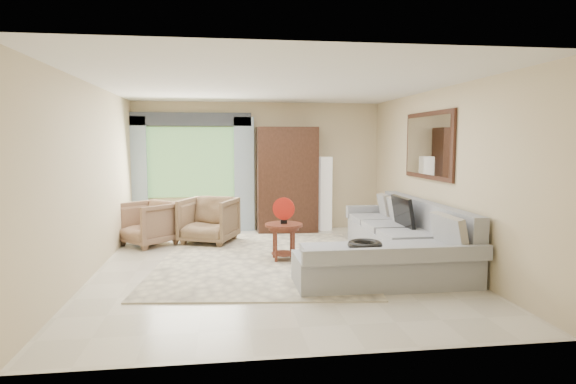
{
  "coord_description": "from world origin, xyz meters",
  "views": [
    {
      "loc": [
        -0.73,
        -6.83,
        1.81
      ],
      "look_at": [
        0.25,
        0.35,
        1.05
      ],
      "focal_mm": 30.0,
      "sensor_mm": 36.0,
      "label": 1
    }
  ],
  "objects": [
    {
      "name": "tv_screen",
      "position": [
        2.05,
        0.28,
        0.72
      ],
      "size": [
        0.14,
        0.74,
        0.48
      ],
      "primitive_type": "cube",
      "rotation": [
        0.0,
        -0.17,
        0.0
      ],
      "color": "black",
      "rests_on": "sectional_sofa"
    },
    {
      "name": "armchair_right",
      "position": [
        -0.99,
        1.77,
        0.41
      ],
      "size": [
        1.15,
        1.16,
        0.82
      ],
      "primitive_type": "imported",
      "rotation": [
        0.0,
        0.0,
        -0.39
      ],
      "color": "olive",
      "rests_on": "ground"
    },
    {
      "name": "floor_lamp",
      "position": [
        1.35,
        2.78,
        0.75
      ],
      "size": [
        0.24,
        0.24,
        1.5
      ],
      "primitive_type": "cube",
      "color": "silver",
      "rests_on": "ground"
    },
    {
      "name": "curtain_left",
      "position": [
        -2.4,
        2.88,
        1.15
      ],
      "size": [
        0.4,
        0.08,
        2.3
      ],
      "primitive_type": "cube",
      "color": "#9EB7CC",
      "rests_on": "ground"
    },
    {
      "name": "area_rug",
      "position": [
        -0.15,
        0.4,
        0.01
      ],
      "size": [
        3.44,
        4.32,
        0.02
      ],
      "primitive_type": "cube",
      "rotation": [
        0.0,
        0.0,
        -0.12
      ],
      "color": "beige",
      "rests_on": "ground"
    },
    {
      "name": "red_disc",
      "position": [
        0.18,
        0.3,
        0.8
      ],
      "size": [
        0.32,
        0.15,
        0.34
      ],
      "primitive_type": "cylinder",
      "rotation": [
        1.57,
        0.0,
        -0.39
      ],
      "color": "#AE1B11",
      "rests_on": "coffee_table"
    },
    {
      "name": "valance",
      "position": [
        -1.35,
        2.9,
        2.25
      ],
      "size": [
        2.4,
        0.12,
        0.26
      ],
      "primitive_type": "cube",
      "color": "#1E232D",
      "rests_on": "wall_back"
    },
    {
      "name": "wall_mirror",
      "position": [
        2.46,
        0.35,
        1.75
      ],
      "size": [
        0.05,
        1.7,
        1.05
      ],
      "color": "black",
      "rests_on": "wall_right"
    },
    {
      "name": "ground",
      "position": [
        0.0,
        0.0,
        0.0
      ],
      "size": [
        6.0,
        6.0,
        0.0
      ],
      "primitive_type": "plane",
      "color": "silver",
      "rests_on": "ground"
    },
    {
      "name": "curtain_right",
      "position": [
        -0.3,
        2.88,
        1.15
      ],
      "size": [
        0.4,
        0.08,
        2.3
      ],
      "primitive_type": "cube",
      "color": "#9EB7CC",
      "rests_on": "ground"
    },
    {
      "name": "armchair_left",
      "position": [
        -2.03,
        1.73,
        0.38
      ],
      "size": [
        1.18,
        1.18,
        0.77
      ],
      "primitive_type": "imported",
      "rotation": [
        0.0,
        0.0,
        -0.82
      ],
      "color": "brown",
      "rests_on": "ground"
    },
    {
      "name": "armoire",
      "position": [
        0.55,
        2.72,
        1.05
      ],
      "size": [
        1.2,
        0.55,
        2.1
      ],
      "primitive_type": "cube",
      "color": "black",
      "rests_on": "ground"
    },
    {
      "name": "sectional_sofa",
      "position": [
        1.78,
        -0.18,
        0.28
      ],
      "size": [
        2.3,
        3.46,
        0.9
      ],
      "color": "#92949A",
      "rests_on": "ground"
    },
    {
      "name": "coffee_table",
      "position": [
        0.18,
        0.3,
        0.3
      ],
      "size": [
        0.57,
        0.57,
        0.57
      ],
      "rotation": [
        0.0,
        0.0,
        -0.01
      ],
      "color": "#451A12",
      "rests_on": "ground"
    },
    {
      "name": "potted_plant",
      "position": [
        -2.11,
        2.38,
        0.25
      ],
      "size": [
        0.52,
        0.47,
        0.51
      ],
      "primitive_type": "imported",
      "rotation": [
        0.0,
        0.0,
        0.16
      ],
      "color": "#999999",
      "rests_on": "ground"
    },
    {
      "name": "garden_hose",
      "position": [
        1.0,
        -1.18,
        0.55
      ],
      "size": [
        0.43,
        0.43,
        0.09
      ],
      "primitive_type": "torus",
      "color": "black",
      "rests_on": "sectional_sofa"
    },
    {
      "name": "window",
      "position": [
        -1.35,
        2.97,
        1.4
      ],
      "size": [
        1.8,
        0.04,
        1.4
      ],
      "primitive_type": "cube",
      "color": "#669E59",
      "rests_on": "wall_back"
    }
  ]
}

